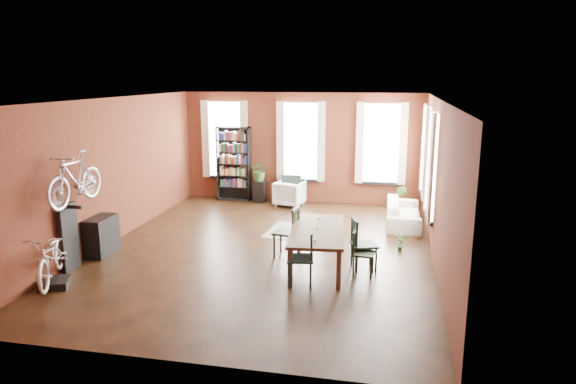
% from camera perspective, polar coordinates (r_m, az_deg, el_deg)
% --- Properties ---
extents(room, '(9.00, 9.04, 3.22)m').
position_cam_1_polar(room, '(11.13, -0.73, 4.91)').
color(room, black).
rests_on(room, ground).
extents(dining_table, '(1.24, 2.33, 0.76)m').
position_cam_1_polar(dining_table, '(10.08, 3.23, -6.24)').
color(dining_table, '#4B3A2D').
rests_on(dining_table, ground).
extents(dining_chair_a, '(0.53, 0.53, 1.00)m').
position_cam_1_polar(dining_chair_a, '(9.19, 1.36, -7.36)').
color(dining_chair_a, '#1A3B38').
rests_on(dining_chair_a, ground).
extents(dining_chair_b, '(0.55, 0.55, 1.05)m').
position_cam_1_polar(dining_chair_b, '(10.59, -0.19, -4.46)').
color(dining_chair_b, '#1C2F1B').
rests_on(dining_chair_b, ground).
extents(dining_chair_c, '(0.43, 0.43, 0.86)m').
position_cam_1_polar(dining_chair_c, '(9.73, 8.39, -6.76)').
color(dining_chair_c, black).
rests_on(dining_chair_c, ground).
extents(dining_chair_d, '(0.59, 0.59, 1.01)m').
position_cam_1_polar(dining_chair_d, '(10.00, 8.45, -5.78)').
color(dining_chair_d, '#163031').
rests_on(dining_chair_d, ground).
extents(bookshelf, '(1.00, 0.32, 2.20)m').
position_cam_1_polar(bookshelf, '(15.39, -6.03, 3.14)').
color(bookshelf, black).
rests_on(bookshelf, ground).
extents(white_armchair, '(0.89, 0.85, 0.79)m').
position_cam_1_polar(white_armchair, '(14.74, 0.17, -0.02)').
color(white_armchair, silver).
rests_on(white_armchair, ground).
extents(cream_sofa, '(0.61, 2.08, 0.81)m').
position_cam_1_polar(cream_sofa, '(13.18, 12.72, -1.83)').
color(cream_sofa, beige).
rests_on(cream_sofa, ground).
extents(striped_rug, '(1.02, 1.49, 0.01)m').
position_cam_1_polar(striped_rug, '(12.44, -0.10, -4.31)').
color(striped_rug, black).
rests_on(striped_rug, ground).
extents(bike_trainer, '(0.62, 0.62, 0.14)m').
position_cam_1_polar(bike_trainer, '(10.13, -24.49, -9.21)').
color(bike_trainer, black).
rests_on(bike_trainer, ground).
extents(bike_wall_rack, '(0.16, 0.60, 1.30)m').
position_cam_1_polar(bike_wall_rack, '(10.71, -23.14, -4.61)').
color(bike_wall_rack, black).
rests_on(bike_wall_rack, ground).
extents(console_table, '(0.40, 0.80, 0.80)m').
position_cam_1_polar(console_table, '(11.44, -20.01, -4.59)').
color(console_table, black).
rests_on(console_table, ground).
extents(plant_stand, '(0.32, 0.32, 0.64)m').
position_cam_1_polar(plant_stand, '(15.16, -3.16, 0.04)').
color(plant_stand, black).
rests_on(plant_stand, ground).
extents(plant_by_sofa, '(0.55, 0.78, 0.32)m').
position_cam_1_polar(plant_by_sofa, '(14.62, 12.25, -1.36)').
color(plant_by_sofa, '#315A24').
rests_on(plant_by_sofa, ground).
extents(plant_small, '(0.35, 0.45, 0.14)m').
position_cam_1_polar(plant_small, '(11.28, 12.31, -6.08)').
color(plant_small, '#2E6026').
rests_on(plant_small, ground).
extents(bicycle_floor, '(0.92, 1.07, 1.73)m').
position_cam_1_polar(bicycle_floor, '(9.81, -25.01, -4.18)').
color(bicycle_floor, beige).
rests_on(bicycle_floor, bike_trainer).
extents(bicycle_hung, '(0.47, 1.00, 1.66)m').
position_cam_1_polar(bicycle_hung, '(10.25, -22.71, 3.20)').
color(bicycle_hung, '#A5A8AD').
rests_on(bicycle_hung, bike_wall_rack).
extents(plant_on_stand, '(0.80, 0.83, 0.51)m').
position_cam_1_polar(plant_on_stand, '(15.08, -3.16, 2.19)').
color(plant_on_stand, '#2F5A24').
rests_on(plant_on_stand, plant_stand).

